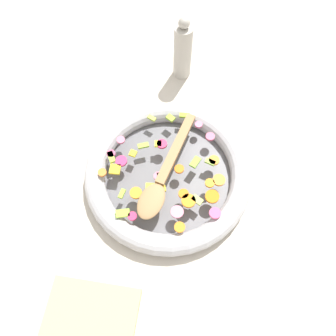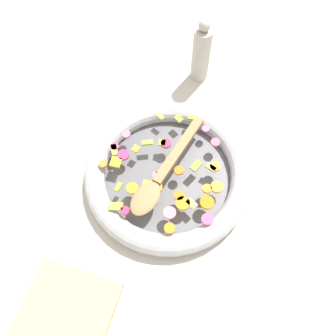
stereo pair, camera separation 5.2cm
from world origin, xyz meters
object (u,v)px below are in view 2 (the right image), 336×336
Objects in this scene: wooden_spoon at (162,174)px; cutting_board at (60,327)px; pepper_mill at (201,53)px; skillet at (168,173)px.

wooden_spoon is 0.38m from cutting_board.
cutting_board is at bearing 172.57° from pepper_mill.
cutting_board is at bearing 164.46° from wooden_spoon.
skillet is 2.11× the size of pepper_mill.
pepper_mill reaches higher than skillet.
skillet is 0.35m from pepper_mill.
wooden_spoon is at bearing 165.88° from skillet.
cutting_board is (-0.36, 0.10, -0.05)m from wooden_spoon.
pepper_mill is at bearing -7.43° from cutting_board.
skillet is 0.40m from cutting_board.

